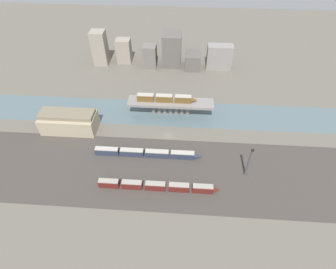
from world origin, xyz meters
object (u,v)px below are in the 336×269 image
Objects in this scene: train_yard_mid at (147,153)px; signal_tower at (249,163)px; warehouse_building at (69,121)px; train_on_bridge at (166,98)px; train_yard_near at (158,186)px.

signal_tower is (46.11, -8.07, 6.34)m from train_yard_mid.
train_yard_mid is 1.83× the size of warehouse_building.
train_yard_near is at bearing -89.97° from train_on_bridge.
train_yard_near is 1.00× the size of train_yard_mid.
train_on_bridge is 1.16× the size of warehouse_building.
train_yard_mid is at bearing -101.64° from train_on_bridge.
train_yard_near is (0.03, -52.23, -8.62)m from train_on_bridge.
train_yard_near reaches higher than train_yard_mid.
train_on_bridge is 35.30m from train_yard_mid.
train_yard_mid is 3.15× the size of signal_tower.
train_on_bridge reaches higher than train_yard_near.
train_on_bridge is 52.93m from train_yard_near.
train_yard_mid is 47.23m from signal_tower.
train_on_bridge is at bearing 18.32° from warehouse_building.
train_yard_mid is (-6.90, -33.51, -8.69)m from train_on_bridge.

